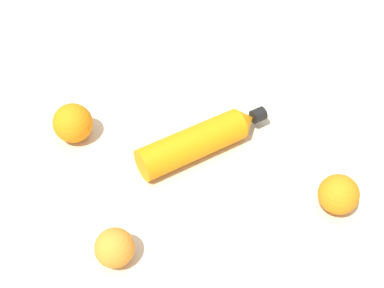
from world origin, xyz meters
TOP-DOWN VIEW (x-y plane):
  - ground_plane at (0.00, 0.00)m, footprint 2.40×2.40m
  - water_bottle at (-0.04, -0.00)m, footprint 0.27×0.19m
  - orange_0 at (-0.29, 0.13)m, footprint 0.07×0.07m
  - orange_1 at (0.09, 0.24)m, footprint 0.07×0.07m
  - orange_2 at (0.21, -0.04)m, footprint 0.08×0.08m

SIDE VIEW (x-z plane):
  - ground_plane at x=0.00m, z-range 0.00..0.00m
  - water_bottle at x=-0.04m, z-range 0.00..0.06m
  - orange_1 at x=0.09m, z-range 0.00..0.07m
  - orange_0 at x=-0.29m, z-range 0.00..0.07m
  - orange_2 at x=0.21m, z-range 0.00..0.08m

